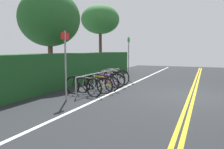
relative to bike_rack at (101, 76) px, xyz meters
The scene contains 16 objects.
ground_plane 3.93m from the bike_rack, 93.04° to the right, with size 31.86×13.37×0.05m, color #232628.
centre_line_yellow_inner 4.00m from the bike_rack, 92.98° to the right, with size 28.68×0.10×0.00m, color gold.
centre_line_yellow_outer 3.85m from the bike_rack, 93.10° to the right, with size 28.68×0.10×0.00m, color gold.
bike_lane_stripe_white 1.02m from the bike_rack, 104.03° to the right, with size 28.68×0.12×0.00m, color white.
bike_rack is the anchor object (origin of this frame).
bicycle_0 1.64m from the bike_rack, behind, with size 0.53×1.82×0.76m.
bicycle_1 1.11m from the bike_rack, behind, with size 0.46×1.65×0.71m.
bicycle_2 0.47m from the bike_rack, 159.59° to the right, with size 0.46×1.77×0.71m.
bicycle_3 0.40m from the bike_rack, 20.38° to the right, with size 0.64×1.65×0.73m.
bicycle_4 0.99m from the bike_rack, ahead, with size 0.63×1.76×0.78m.
bicycle_5 1.65m from the bike_rack, ahead, with size 0.64×1.67×0.79m.
sign_post_near 2.74m from the bike_rack, behind, with size 0.36×0.09×2.40m.
sign_post_far 3.46m from the bike_rack, ahead, with size 0.36×0.06×2.50m.
hedge_backdrop 2.64m from the bike_rack, 55.22° to the left, with size 13.35×1.20×1.58m, color #1C4C21.
tree_mid 4.47m from the bike_rack, 77.15° to the left, with size 3.22×3.22×4.87m.
tree_far_right 8.09m from the bike_rack, 25.95° to the left, with size 2.90×2.90×5.14m.
Camera 1 is at (-8.87, -0.43, 1.75)m, focal length 35.99 mm.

